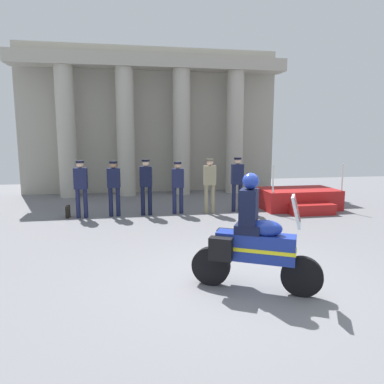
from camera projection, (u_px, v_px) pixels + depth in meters
ground_plane at (241, 283)px, 6.06m from camera, size 28.00×28.00×0.00m
colonnade_backdrop at (153, 117)px, 15.23m from camera, size 11.09×1.58×6.20m
reviewing_stand at (299, 199)px, 12.20m from camera, size 2.56×2.04×1.57m
officer_in_row_0 at (81, 184)px, 10.71m from camera, size 0.40×0.25×1.73m
officer_in_row_1 at (114, 184)px, 10.93m from camera, size 0.40×0.25×1.71m
officer_in_row_2 at (146, 183)px, 11.08m from camera, size 0.40×0.25×1.74m
officer_in_row_3 at (178, 183)px, 11.32m from camera, size 0.40×0.25×1.65m
officer_in_row_4 at (210, 181)px, 11.38m from camera, size 0.40×0.25×1.74m
officer_in_row_5 at (237, 180)px, 11.64m from camera, size 0.40×0.25×1.77m
motorcycle_with_rider at (251, 242)px, 5.69m from camera, size 1.90×1.17×1.90m
briefcase_on_ground at (68, 212)px, 10.90m from camera, size 0.10×0.32×0.36m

